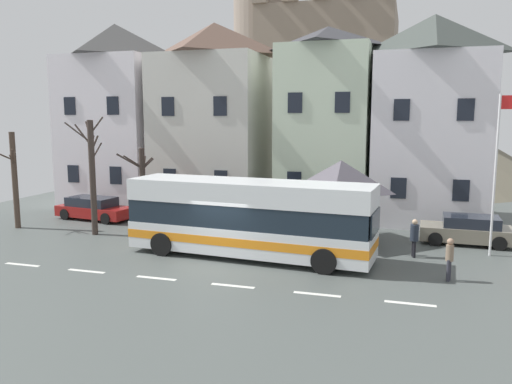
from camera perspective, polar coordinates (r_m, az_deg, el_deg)
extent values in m
cube|color=#4A504E|center=(20.51, -4.68, -8.39)|extent=(40.00, 60.00, 0.06)
cube|color=silver|center=(22.64, -24.86, -7.45)|extent=(1.60, 0.20, 0.01)
cube|color=silver|center=(20.82, -18.59, -8.45)|extent=(1.60, 0.20, 0.01)
cube|color=silver|center=(19.29, -11.19, -9.51)|extent=(1.60, 0.20, 0.01)
cube|color=silver|center=(18.13, -2.64, -10.53)|extent=(1.60, 0.20, 0.01)
cube|color=silver|center=(17.42, 6.90, -11.38)|extent=(1.60, 0.20, 0.01)
cube|color=silver|center=(17.21, 17.01, -11.95)|extent=(1.60, 0.20, 0.01)
cube|color=white|center=(35.62, -15.25, 6.52)|extent=(6.13, 5.95, 9.80)
pyramid|color=#444343|center=(35.95, -15.63, 16.10)|extent=(6.13, 5.95, 2.19)
cube|color=black|center=(34.17, -19.92, 1.94)|extent=(0.80, 0.06, 1.10)
cube|color=black|center=(32.44, -15.57, 1.82)|extent=(0.80, 0.06, 1.10)
cube|color=black|center=(33.99, -20.29, 9.10)|extent=(0.80, 0.06, 1.10)
cube|color=black|center=(32.25, -15.87, 9.36)|extent=(0.80, 0.06, 1.10)
cube|color=beige|center=(32.91, -4.61, 6.56)|extent=(6.54, 6.76, 9.70)
pyramid|color=brown|center=(33.25, -4.73, 16.76)|extent=(6.54, 6.76, 2.09)
cube|color=black|center=(30.64, -9.72, 1.59)|extent=(0.80, 0.06, 1.10)
cube|color=black|center=(29.34, -3.99, 1.39)|extent=(0.80, 0.06, 1.10)
cube|color=black|center=(30.44, -9.92, 9.50)|extent=(0.80, 0.06, 1.10)
cube|color=black|center=(29.13, -4.08, 9.65)|extent=(0.80, 0.06, 1.10)
cube|color=beige|center=(30.64, 7.96, 6.58)|extent=(5.12, 6.00, 9.92)
pyramid|color=#38383D|center=(30.97, 8.18, 16.93)|extent=(5.12, 6.00, 1.22)
cube|color=black|center=(28.10, 4.33, 1.19)|extent=(0.80, 0.06, 1.10)
cube|color=black|center=(27.67, 9.51, 0.99)|extent=(0.80, 0.06, 1.10)
cube|color=black|center=(27.89, 4.43, 10.01)|extent=(0.80, 0.06, 1.10)
cube|color=black|center=(27.46, 9.73, 9.94)|extent=(0.80, 0.06, 1.10)
cube|color=silver|center=(29.94, 19.00, 5.59)|extent=(6.11, 5.26, 9.31)
pyramid|color=#3B423E|center=(30.25, 19.53, 16.45)|extent=(6.11, 5.26, 2.11)
cube|color=black|center=(27.48, 15.78, 0.43)|extent=(0.80, 0.06, 1.10)
cube|color=black|center=(27.61, 22.13, 0.16)|extent=(0.80, 0.06, 1.10)
cube|color=black|center=(27.24, 16.12, 8.90)|extent=(0.80, 0.06, 1.10)
cube|color=black|center=(27.37, 22.60, 8.58)|extent=(0.80, 0.06, 1.10)
cone|color=#635C4B|center=(54.51, 8.31, 8.68)|extent=(42.91, 42.91, 12.48)
cube|color=gray|center=(55.11, 8.49, 16.75)|extent=(13.01, 13.01, 5.00)
cylinder|color=gray|center=(53.71, 0.71, 19.48)|extent=(5.75, 5.75, 9.47)
cube|color=silver|center=(21.53, -0.79, -5.20)|extent=(10.62, 3.34, 1.14)
cube|color=orange|center=(21.51, -0.79, -5.06)|extent=(10.64, 3.36, 0.36)
cube|color=#19232D|center=(21.30, -0.79, -2.46)|extent=(10.52, 3.29, 0.96)
cube|color=silver|center=(21.15, -0.80, 0.02)|extent=(10.62, 3.34, 0.90)
cube|color=#19232D|center=(19.96, 13.32, -3.42)|extent=(0.23, 2.09, 0.92)
cylinder|color=black|center=(21.70, 9.20, -6.08)|extent=(1.02, 0.36, 1.00)
cylinder|color=black|center=(19.45, 7.69, -7.75)|extent=(1.02, 0.36, 1.00)
cylinder|color=black|center=(24.15, -7.56, -4.56)|extent=(1.02, 0.36, 1.00)
cylinder|color=black|center=(22.15, -10.56, -5.81)|extent=(1.02, 0.36, 1.00)
cylinder|color=#473D33|center=(26.18, 6.33, -1.96)|extent=(0.14, 0.14, 2.40)
cylinder|color=#473D33|center=(25.81, 13.56, -2.29)|extent=(0.14, 0.14, 2.40)
cylinder|color=#473D33|center=(23.00, 4.84, -3.38)|extent=(0.14, 0.14, 2.40)
cylinder|color=#473D33|center=(22.58, 13.08, -3.80)|extent=(0.14, 0.14, 2.40)
pyramid|color=#524D57|center=(24.04, 9.57, 1.76)|extent=(3.60, 3.60, 1.51)
cube|color=slate|center=(25.77, 22.58, -4.30)|extent=(4.14, 1.94, 0.65)
cube|color=#1E232D|center=(25.68, 23.10, -3.06)|extent=(2.50, 1.68, 0.50)
cylinder|color=black|center=(24.88, 19.59, -5.02)|extent=(0.65, 0.22, 0.64)
cylinder|color=black|center=(26.59, 19.51, -4.17)|extent=(0.65, 0.22, 0.64)
cylinder|color=black|center=(25.11, 25.78, -5.26)|extent=(0.65, 0.22, 0.64)
cylinder|color=black|center=(26.80, 25.31, -4.40)|extent=(0.65, 0.22, 0.64)
cube|color=maroon|center=(28.20, -6.60, -2.69)|extent=(4.67, 2.20, 0.62)
cube|color=#1E232D|center=(28.00, -6.21, -1.61)|extent=(2.84, 1.83, 0.48)
cylinder|color=black|center=(28.21, -10.13, -3.11)|extent=(0.65, 0.25, 0.64)
cylinder|color=black|center=(29.71, -8.37, -2.49)|extent=(0.65, 0.25, 0.64)
cylinder|color=black|center=(26.80, -4.63, -3.61)|extent=(0.65, 0.25, 0.64)
cylinder|color=black|center=(28.37, -3.08, -2.93)|extent=(0.65, 0.25, 0.64)
cube|color=maroon|center=(30.90, -17.70, -2.08)|extent=(4.77, 2.36, 0.60)
cube|color=#1E232D|center=(30.96, -18.06, -1.02)|extent=(2.93, 1.90, 0.52)
cylinder|color=black|center=(30.57, -14.54, -2.36)|extent=(0.66, 0.29, 0.64)
cylinder|color=black|center=(29.32, -16.59, -2.90)|extent=(0.66, 0.29, 0.64)
cylinder|color=black|center=(32.54, -18.67, -1.90)|extent=(0.66, 0.29, 0.64)
cylinder|color=black|center=(31.37, -20.75, -2.37)|extent=(0.66, 0.29, 0.64)
cylinder|color=#2D2D38|center=(23.11, 12.40, -5.59)|extent=(0.15, 0.15, 0.75)
cylinder|color=#2D2D38|center=(23.15, 12.87, -5.58)|extent=(0.15, 0.15, 0.75)
cylinder|color=#512323|center=(22.98, 12.69, -4.04)|extent=(0.31, 0.31, 0.63)
sphere|color=tan|center=(22.90, 12.72, -3.03)|extent=(0.21, 0.21, 0.21)
cylinder|color=black|center=(22.50, 17.45, -6.15)|extent=(0.12, 0.12, 0.76)
cylinder|color=black|center=(22.70, 17.30, -6.02)|extent=(0.12, 0.12, 0.76)
cylinder|color=#232B38|center=(22.45, 17.45, -4.41)|extent=(0.35, 0.35, 0.70)
sphere|color=#D1AD89|center=(22.35, 17.50, -3.25)|extent=(0.23, 0.23, 0.23)
cylinder|color=#2D2D38|center=(19.91, 20.98, -8.16)|extent=(0.13, 0.13, 0.80)
cylinder|color=#2D2D38|center=(19.74, 20.88, -8.30)|extent=(0.13, 0.13, 0.80)
cylinder|color=#7F6B56|center=(19.66, 21.03, -6.42)|extent=(0.28, 0.28, 0.59)
sphere|color=#9E7A60|center=(19.56, 21.09, -5.24)|extent=(0.24, 0.24, 0.24)
cube|color=brown|center=(26.69, 10.99, -3.51)|extent=(1.54, 0.45, 0.08)
cube|color=brown|center=(26.87, 11.05, -2.95)|extent=(1.54, 0.06, 0.40)
cube|color=#2D2D33|center=(26.81, 9.50, -3.90)|extent=(0.08, 0.36, 0.45)
cube|color=#2D2D33|center=(26.68, 12.46, -4.05)|extent=(0.08, 0.36, 0.45)
cylinder|color=silver|center=(23.50, 25.37, 1.59)|extent=(0.10, 0.10, 6.86)
cube|color=red|center=(23.46, 26.94, 9.03)|extent=(0.90, 0.03, 0.56)
cylinder|color=#47382D|center=(29.78, -25.57, 1.19)|extent=(0.29, 0.29, 5.15)
cylinder|color=#47382D|center=(29.26, -25.76, 3.65)|extent=(0.60, 0.70, 0.83)
cylinder|color=#47382D|center=(29.35, -26.83, 3.77)|extent=(0.48, 1.28, 0.71)
cylinder|color=#47382D|center=(29.18, -25.61, 3.40)|extent=(0.81, 0.73, 0.82)
cylinder|color=#47382D|center=(29.31, -25.86, 3.27)|extent=(0.45, 0.72, 0.60)
cylinder|color=#382D28|center=(28.84, -12.67, 0.66)|extent=(0.30, 0.30, 4.21)
cylinder|color=#382D28|center=(28.48, -12.22, 3.24)|extent=(0.74, 0.20, 0.62)
cylinder|color=#382D28|center=(28.74, -14.10, 3.40)|extent=(1.30, 0.70, 0.89)
cylinder|color=#382D28|center=(28.40, -13.72, 3.35)|extent=(0.61, 1.06, 0.76)
cylinder|color=#382D28|center=(29.13, -12.55, 2.69)|extent=(0.34, 0.89, 1.29)
cylinder|color=#382D28|center=(28.82, -12.13, 3.11)|extent=(0.55, 0.61, 0.65)
cylinder|color=#382D28|center=(26.56, -17.96, 1.50)|extent=(0.30, 0.30, 5.77)
cylinder|color=#382D28|center=(26.72, -18.95, 6.11)|extent=(1.02, 0.20, 1.08)
cylinder|color=#382D28|center=(26.61, -19.47, 6.34)|extent=(1.27, 0.42, 1.04)
cylinder|color=#382D28|center=(26.66, -17.76, 5.22)|extent=(0.11, 0.66, 0.81)
cylinder|color=#382D28|center=(26.72, -17.99, 5.44)|extent=(0.33, 0.66, 0.60)
cylinder|color=#382D28|center=(26.68, -18.42, 6.70)|extent=(0.60, 0.47, 0.83)
cylinder|color=#382D28|center=(26.66, -17.55, 4.39)|extent=(0.26, 0.72, 0.87)
cylinder|color=#382D28|center=(26.26, -17.55, 7.17)|extent=(0.73, 0.22, 0.88)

